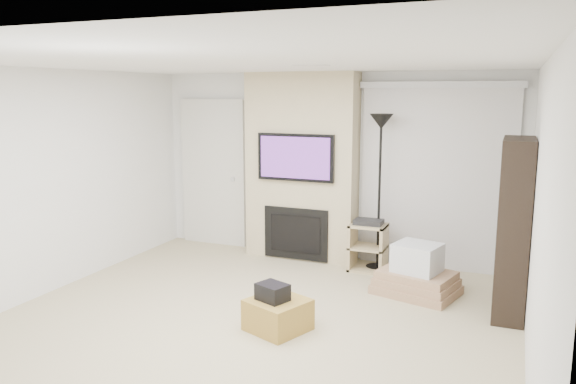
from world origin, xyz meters
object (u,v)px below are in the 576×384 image
at_px(av_stand, 368,244).
at_px(bookshelf, 514,228).
at_px(box_stack, 417,275).
at_px(ottoman, 278,315).
at_px(floor_lamp, 381,148).

xyz_separation_m(av_stand, bookshelf, (1.69, -0.85, 0.55)).
distance_m(box_stack, bookshelf, 1.20).
height_order(av_stand, box_stack, av_stand).
bearing_deg(bookshelf, box_stack, 167.26).
relative_size(ottoman, box_stack, 0.50).
distance_m(ottoman, box_stack, 1.82).
height_order(ottoman, av_stand, av_stand).
xyz_separation_m(box_stack, bookshelf, (0.97, -0.22, 0.68)).
bearing_deg(box_stack, ottoman, -125.63).
xyz_separation_m(ottoman, floor_lamp, (0.44, 2.22, 1.41)).
height_order(floor_lamp, bookshelf, floor_lamp).
bearing_deg(floor_lamp, ottoman, -101.25).
height_order(ottoman, box_stack, box_stack).
distance_m(ottoman, bookshelf, 2.50).
relative_size(ottoman, av_stand, 0.76).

